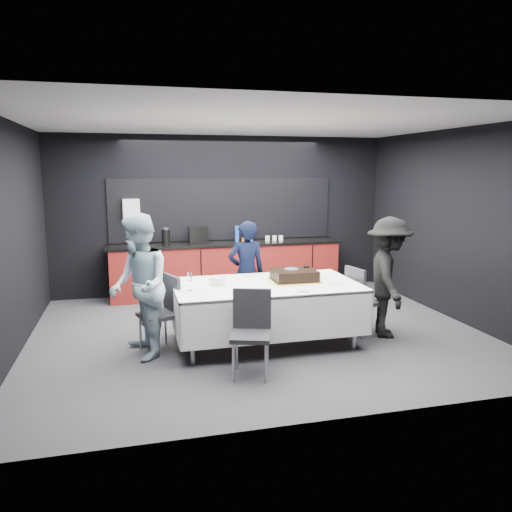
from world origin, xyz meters
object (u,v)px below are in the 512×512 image
(cake_assembly, at_px, (294,275))
(chair_right, at_px, (361,296))
(chair_left, at_px, (164,307))
(chair_near, at_px, (251,326))
(person_left, at_px, (139,287))
(plate_stack, at_px, (217,281))
(party_table, at_px, (266,294))
(person_right, at_px, (388,277))
(champagne_flute, at_px, (190,278))
(person_center, at_px, (246,272))

(cake_assembly, height_order, chair_right, cake_assembly)
(chair_left, relative_size, chair_near, 1.00)
(chair_right, relative_size, person_left, 0.54)
(plate_stack, bearing_deg, chair_right, -2.07)
(party_table, height_order, person_left, person_left)
(chair_right, bearing_deg, person_right, -23.26)
(chair_left, relative_size, person_right, 0.58)
(plate_stack, bearing_deg, person_right, -5.22)
(cake_assembly, xyz_separation_m, champagne_flute, (-1.38, -0.21, 0.09))
(plate_stack, bearing_deg, chair_near, -78.86)
(party_table, distance_m, cake_assembly, 0.46)
(party_table, height_order, chair_left, chair_left)
(champagne_flute, bearing_deg, cake_assembly, 8.72)
(champagne_flute, bearing_deg, person_right, 0.42)
(cake_assembly, xyz_separation_m, chair_right, (0.93, -0.06, -0.32))
(chair_near, bearing_deg, plate_stack, 101.14)
(person_right, bearing_deg, chair_near, 128.72)
(cake_assembly, xyz_separation_m, plate_stack, (-1.01, 0.01, -0.02))
(chair_left, relative_size, person_left, 0.54)
(party_table, xyz_separation_m, chair_left, (-1.27, 0.08, -0.11))
(party_table, bearing_deg, person_right, -4.56)
(plate_stack, bearing_deg, chair_left, 179.57)
(cake_assembly, relative_size, chair_right, 0.64)
(plate_stack, bearing_deg, person_center, 55.47)
(champagne_flute, xyz_separation_m, chair_right, (2.31, 0.16, -0.40))
(plate_stack, xyz_separation_m, chair_left, (-0.67, 0.01, -0.30))
(chair_left, relative_size, chair_right, 1.00)
(cake_assembly, bearing_deg, person_right, -8.77)
(champagne_flute, height_order, chair_near, champagne_flute)
(person_left, distance_m, person_right, 3.21)
(plate_stack, height_order, person_right, person_right)
(plate_stack, relative_size, chair_near, 0.22)
(champagne_flute, xyz_separation_m, person_center, (0.94, 1.05, -0.19))
(champagne_flute, xyz_separation_m, person_right, (2.63, 0.02, -0.14))
(person_center, bearing_deg, plate_stack, 51.90)
(person_center, bearing_deg, party_table, 89.09)
(party_table, distance_m, person_left, 1.58)
(chair_left, bearing_deg, plate_stack, -0.43)
(chair_right, xyz_separation_m, chair_near, (-1.74, -0.91, 0.00))
(cake_assembly, bearing_deg, person_center, 117.97)
(plate_stack, distance_m, person_left, 0.97)
(cake_assembly, height_order, chair_left, cake_assembly)
(person_left, bearing_deg, chair_left, 112.07)
(party_table, relative_size, person_left, 1.36)
(chair_left, height_order, chair_near, same)
(party_table, bearing_deg, person_center, 92.66)
(party_table, relative_size, chair_right, 2.51)
(chair_left, height_order, person_center, person_center)
(person_left, bearing_deg, party_table, 83.62)
(champagne_flute, bearing_deg, chair_right, 3.85)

